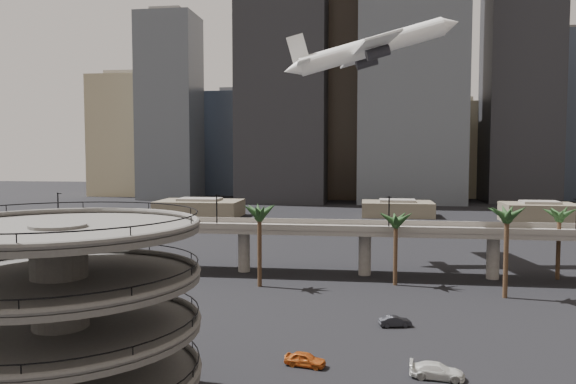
# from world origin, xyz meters

# --- Properties ---
(parking_ramp) EXTENTS (22.20, 22.20, 17.35)m
(parking_ramp) POSITION_xyz_m (-13.00, -4.00, 9.84)
(parking_ramp) COLOR #4E4B49
(parking_ramp) RESTS_ON ground
(overpass) EXTENTS (130.00, 9.30, 14.70)m
(overpass) POSITION_xyz_m (0.00, 55.00, 7.34)
(overpass) COLOR slate
(overpass) RESTS_ON ground
(palm_trees) EXTENTS (54.40, 18.40, 14.00)m
(palm_trees) POSITION_xyz_m (21.48, 47.47, 11.30)
(palm_trees) COLOR #482E1E
(palm_trees) RESTS_ON ground
(low_buildings) EXTENTS (135.00, 27.50, 6.80)m
(low_buildings) POSITION_xyz_m (6.89, 142.30, 2.86)
(low_buildings) COLOR brown
(low_buildings) RESTS_ON ground
(skyline) EXTENTS (269.00, 86.00, 134.02)m
(skyline) POSITION_xyz_m (15.12, 217.08, 49.06)
(skyline) COLOR gray
(skyline) RESTS_ON ground
(airborne_jet) EXTENTS (36.52, 32.77, 13.74)m
(airborne_jet) POSITION_xyz_m (11.84, 71.08, 42.94)
(airborne_jet) COLOR white
(airborne_jet) RESTS_ON ground
(car_a) EXTENTS (4.53, 2.59, 1.45)m
(car_a) POSITION_xyz_m (5.01, 10.88, 0.73)
(car_a) COLOR #C45B1C
(car_a) RESTS_ON ground
(car_b) EXTENTS (4.26, 2.33, 1.33)m
(car_b) POSITION_xyz_m (14.83, 25.50, 0.67)
(car_b) COLOR black
(car_b) RESTS_ON ground
(car_c) EXTENTS (5.42, 2.68, 1.52)m
(car_c) POSITION_xyz_m (18.01, 9.53, 0.76)
(car_c) COLOR silver
(car_c) RESTS_ON ground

